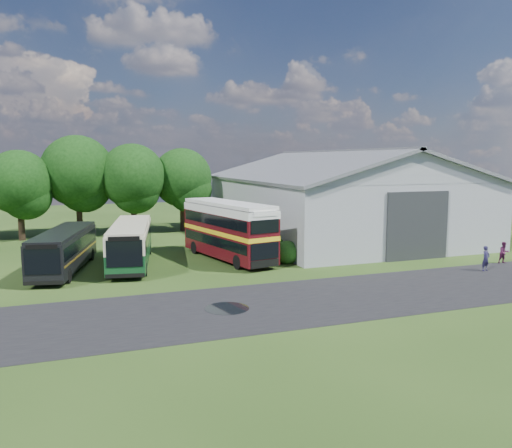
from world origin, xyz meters
name	(u,v)px	position (x,y,z in m)	size (l,w,h in m)	color
ground	(237,291)	(0.00, 0.00, 0.00)	(120.00, 120.00, 0.00)	#213912
asphalt_road	(310,300)	(3.00, -3.00, 0.00)	(60.00, 8.00, 0.02)	black
puddle	(227,309)	(-1.50, -3.00, 0.00)	(2.20, 2.20, 0.01)	black
storage_shed	(336,193)	(15.00, 15.98, 4.17)	(18.80, 24.80, 8.15)	gray
tree_left_b	(19,182)	(-13.00, 23.50, 5.25)	(5.78, 5.78, 8.16)	black
tree_mid	(77,171)	(-8.00, 24.80, 6.18)	(6.80, 6.80, 9.60)	black
tree_right_a	(133,176)	(-3.00, 23.80, 5.69)	(6.26, 6.26, 8.83)	black
tree_right_b	(182,178)	(2.00, 24.60, 5.44)	(5.98, 5.98, 8.45)	black
shrub_front	(287,263)	(5.60, 6.00, 0.00)	(1.70, 1.70, 1.70)	#194714
shrub_mid	(276,258)	(5.60, 8.00, 0.00)	(1.60, 1.60, 1.60)	#194714
bus_green_single	(131,243)	(-4.79, 9.23, 1.55)	(4.22, 10.81, 2.91)	black
bus_maroon_double	(228,231)	(2.10, 8.77, 2.11)	(4.57, 10.14, 4.23)	black
bus_dark_single	(64,249)	(-9.10, 8.67, 1.44)	(4.35, 10.04, 2.70)	black
visitor_a	(486,259)	(16.87, -0.75, 0.82)	(0.60, 0.39, 1.64)	#1F1C3D
visitor_b	(504,253)	(19.92, 0.69, 0.76)	(0.74, 0.58, 1.53)	#481737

